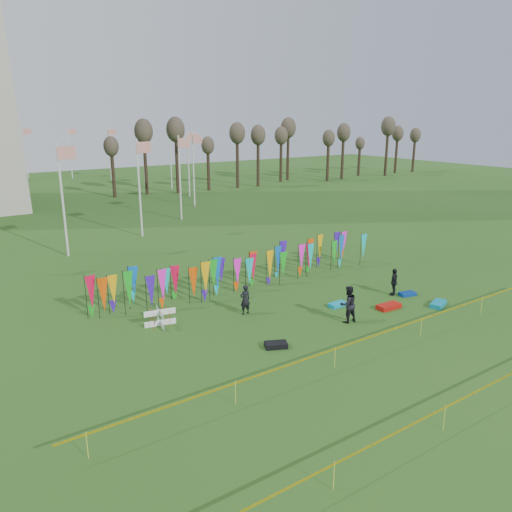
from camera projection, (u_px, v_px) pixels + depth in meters
ground at (338, 336)px, 23.03m from camera, size 160.00×160.00×0.00m
banner_row at (248, 267)px, 29.22m from camera, size 18.64×0.64×2.14m
caution_tape_near at (370, 338)px, 21.00m from camera, size 26.00×0.02×0.90m
caution_tape_far at (480, 391)px, 16.98m from camera, size 26.00×0.02×0.90m
tree_line at (293, 141)px, 73.67m from camera, size 53.92×1.92×7.84m
box_kite at (160, 318)px, 23.98m from camera, size 0.78×0.78×0.87m
person_left at (245, 300)px, 25.34m from camera, size 0.59×0.44×1.57m
person_mid at (348, 304)px, 24.33m from camera, size 0.97×0.67×1.86m
person_right at (394, 282)px, 28.03m from camera, size 1.05×0.88×1.56m
kite_bag_turquoise at (338, 305)px, 26.54m from camera, size 1.02×0.52×0.20m
kite_bag_blue at (407, 294)px, 28.14m from camera, size 1.01×0.69×0.19m
kite_bag_red at (389, 306)px, 26.23m from camera, size 1.35×0.67×0.24m
kite_bag_black at (276, 345)px, 21.85m from camera, size 1.13×0.93×0.23m
kite_bag_teal at (438, 304)px, 26.59m from camera, size 1.32×0.95×0.23m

